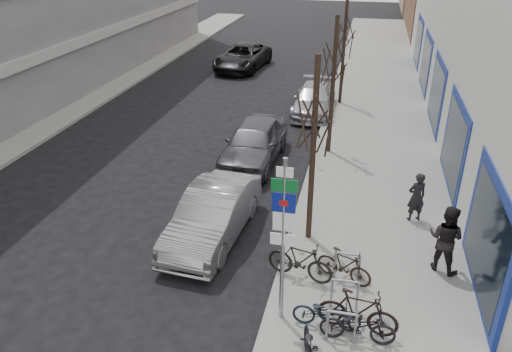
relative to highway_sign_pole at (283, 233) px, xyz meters
The scene contains 23 objects.
ground 3.44m from the highway_sign_pole, behind, with size 120.00×120.00×0.00m, color black.
sidewalk_east 10.50m from the highway_sign_pole, 78.15° to the left, with size 5.00×70.00×0.15m, color slate.
sidewalk_west 16.90m from the highway_sign_pole, 143.24° to the left, with size 3.00×70.00×0.15m, color slate.
highway_sign_pole is the anchor object (origin of this frame).
bike_rack 2.36m from the highway_sign_pole, 23.59° to the left, with size 0.66×2.26×0.83m.
tree_near 3.88m from the highway_sign_pole, 86.74° to the left, with size 1.80×1.80×5.50m.
tree_mid 10.15m from the highway_sign_pole, 88.86° to the left, with size 1.80×1.80×5.50m.
tree_far 16.59m from the highway_sign_pole, 89.31° to the left, with size 1.80×1.80×5.50m.
meter_front 3.39m from the highway_sign_pole, 94.75° to the left, with size 0.10×0.08×1.27m.
meter_mid 8.65m from the highway_sign_pole, 91.68° to the left, with size 0.10×0.08×1.27m.
meter_back 14.10m from the highway_sign_pole, 91.02° to the left, with size 0.10×0.08×1.27m.
bike_near_left 2.45m from the highway_sign_pole, 59.04° to the right, with size 0.52×1.74×1.06m, color black.
bike_near_right 2.46m from the highway_sign_pole, ahead, with size 0.54×1.82×1.11m, color black.
bike_mid_curb 2.12m from the highway_sign_pole, ahead, with size 0.47×1.55×0.95m, color black.
bike_mid_inner 2.35m from the highway_sign_pole, 81.90° to the left, with size 0.53×1.78×1.08m, color black.
bike_far_curb 2.54m from the highway_sign_pole, 12.53° to the right, with size 0.50×1.64×1.00m, color black.
bike_far_inner 2.83m from the highway_sign_pole, 51.72° to the left, with size 0.45×1.52×0.92m, color black.
parked_car_front 4.37m from the highway_sign_pole, 129.83° to the left, with size 1.63×4.66×1.54m, color #939397.
parked_car_mid 9.16m from the highway_sign_pole, 106.77° to the left, with size 1.96×4.88×1.66m, color #515156.
parked_car_back 15.17m from the highway_sign_pole, 93.81° to the left, with size 1.92×4.72×1.37m, color #A4A4A9.
lane_car 23.87m from the highway_sign_pole, 106.06° to the left, with size 2.61×5.65×1.57m, color black.
pedestrian_near 6.31m from the highway_sign_pole, 57.82° to the left, with size 0.58×0.38×1.60m, color black.
pedestrian_far 4.90m from the highway_sign_pole, 35.76° to the left, with size 0.70×0.48×1.91m, color black.
Camera 1 is at (3.79, -8.89, 8.24)m, focal length 35.00 mm.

